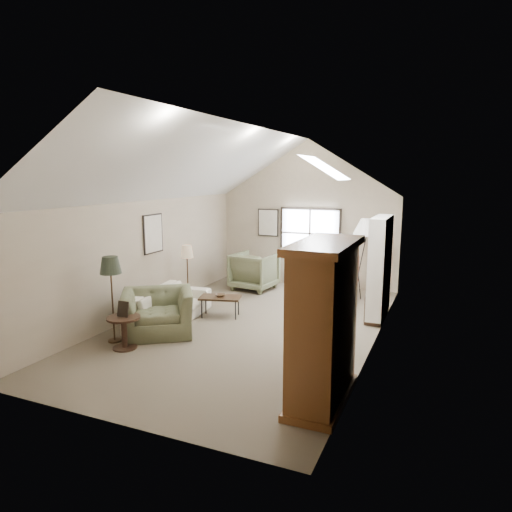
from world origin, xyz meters
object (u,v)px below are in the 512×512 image
at_px(armchair_far, 254,271).
at_px(coffee_table, 220,307).
at_px(side_table, 124,333).
at_px(side_chair, 349,278).
at_px(armchair_near, 158,312).
at_px(armoire, 323,323).
at_px(sofa, 170,306).

height_order(armchair_far, coffee_table, armchair_far).
height_order(coffee_table, side_table, side_table).
distance_m(armchair_far, side_table, 4.86).
distance_m(armchair_far, side_chair, 2.58).
relative_size(armchair_near, side_chair, 1.20).
bearing_deg(armchair_far, armchair_near, 91.12).
bearing_deg(armchair_far, armoire, 127.85).
distance_m(sofa, side_table, 1.60).
relative_size(armoire, armchair_far, 2.02).
distance_m(coffee_table, side_table, 2.42).
bearing_deg(side_table, sofa, 93.58).
xyz_separation_m(armchair_near, side_chair, (2.91, 3.86, 0.12)).
distance_m(armchair_near, coffee_table, 1.57).
relative_size(armchair_near, armchair_far, 1.20).
xyz_separation_m(armoire, armchair_near, (-3.63, 1.35, -0.67)).
distance_m(armchair_far, coffee_table, 2.55).
bearing_deg(armchair_far, side_table, 90.87).
bearing_deg(coffee_table, side_chair, 46.70).
relative_size(armchair_near, side_table, 2.23).
height_order(coffee_table, side_chair, side_chair).
distance_m(armoire, side_chair, 5.29).
bearing_deg(side_chair, armchair_near, -133.85).
relative_size(armoire, side_chair, 2.01).
bearing_deg(coffee_table, armchair_far, 96.44).
distance_m(sofa, side_chair, 4.43).
xyz_separation_m(sofa, armchair_near, (0.20, -0.71, 0.08)).
distance_m(armoire, armchair_far, 6.27).
relative_size(coffee_table, side_chair, 0.80).
bearing_deg(side_chair, coffee_table, -140.12).
distance_m(armoire, coffee_table, 4.19).
bearing_deg(armoire, side_table, 172.94).
height_order(armchair_near, side_table, armchair_near).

